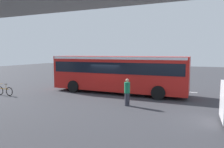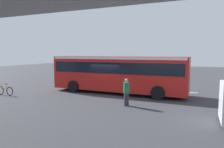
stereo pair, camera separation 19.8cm
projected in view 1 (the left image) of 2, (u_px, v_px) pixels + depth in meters
name	position (u px, v px, depth m)	size (l,w,h in m)	color
ground	(109.00, 93.00, 17.45)	(80.00, 80.00, 0.00)	#38383D
city_bus	(118.00, 71.00, 17.44)	(11.54, 2.85, 3.15)	red
bicycle_orange	(5.00, 91.00, 16.54)	(1.77, 0.44, 0.96)	black
pedestrian	(127.00, 92.00, 13.24)	(0.38, 0.38, 1.79)	#2D2D38
traffic_sign	(118.00, 69.00, 19.84)	(0.08, 0.60, 2.80)	slate
lane_dash_leftmost	(185.00, 92.00, 18.08)	(2.00, 0.20, 0.01)	silver
lane_dash_left	(141.00, 89.00, 19.62)	(2.00, 0.20, 0.01)	silver
lane_dash_centre	(104.00, 86.00, 21.16)	(2.00, 0.20, 0.01)	silver
lane_dash_right	(71.00, 84.00, 22.70)	(2.00, 0.20, 0.01)	silver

